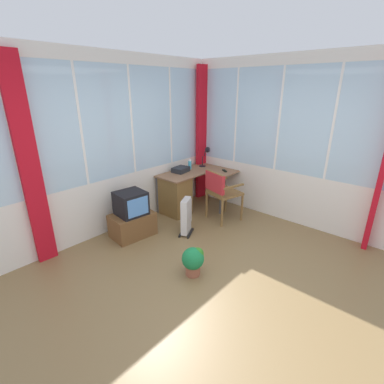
{
  "coord_description": "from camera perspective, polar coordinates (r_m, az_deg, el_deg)",
  "views": [
    {
      "loc": [
        -2.32,
        -1.64,
        2.21
      ],
      "look_at": [
        0.57,
        0.94,
        0.76
      ],
      "focal_mm": 26.24,
      "sensor_mm": 36.0,
      "label": 1
    }
  ],
  "objects": [
    {
      "name": "ground",
      "position": [
        3.62,
        5.28,
        -17.8
      ],
      "size": [
        5.27,
        5.16,
        0.06
      ],
      "primitive_type": "cube",
      "color": "olive"
    },
    {
      "name": "north_window_panel",
      "position": [
        4.49,
        -16.46,
        8.73
      ],
      "size": [
        4.27,
        0.07,
        2.71
      ],
      "color": "white",
      "rests_on": "ground"
    },
    {
      "name": "east_window_panel",
      "position": [
        4.85,
        21.51,
        8.97
      ],
      "size": [
        0.07,
        4.16,
        2.71
      ],
      "color": "white",
      "rests_on": "ground"
    },
    {
      "name": "curtain_north_left",
      "position": [
        3.95,
        -30.16,
        4.49
      ],
      "size": [
        0.24,
        0.08,
        2.61
      ],
      "primitive_type": "cube",
      "rotation": [
        0.0,
        0.0,
        -0.02
      ],
      "color": "red",
      "rests_on": "ground"
    },
    {
      "name": "curtain_corner",
      "position": [
        5.74,
        1.96,
        11.45
      ],
      "size": [
        0.24,
        0.1,
        2.61
      ],
      "primitive_type": "cube",
      "rotation": [
        0.0,
        0.0,
        -0.11
      ],
      "color": "red",
      "rests_on": "ground"
    },
    {
      "name": "desk",
      "position": [
        5.15,
        -2.85,
        -0.09
      ],
      "size": [
        1.31,
        0.97,
        0.72
      ],
      "color": "#8A6143",
      "rests_on": "ground"
    },
    {
      "name": "desk_lamp",
      "position": [
        5.6,
        3.05,
        7.81
      ],
      "size": [
        0.24,
        0.21,
        0.39
      ],
      "color": "black",
      "rests_on": "desk"
    },
    {
      "name": "tv_remote",
      "position": [
        5.33,
        6.65,
        4.33
      ],
      "size": [
        0.12,
        0.15,
        0.02
      ],
      "primitive_type": "cube",
      "rotation": [
        0.0,
        0.0,
        -0.58
      ],
      "color": "black",
      "rests_on": "desk"
    },
    {
      "name": "spray_bottle",
      "position": [
        5.43,
        -0.45,
        5.78
      ],
      "size": [
        0.06,
        0.06,
        0.22
      ],
      "color": "#46B9DA",
      "rests_on": "desk"
    },
    {
      "name": "paper_tray",
      "position": [
        5.25,
        -2.31,
        4.58
      ],
      "size": [
        0.33,
        0.27,
        0.09
      ],
      "primitive_type": "cube",
      "rotation": [
        0.0,
        0.0,
        0.13
      ],
      "color": "#222429",
      "rests_on": "desk"
    },
    {
      "name": "wooden_armchair",
      "position": [
        4.78,
        5.62,
        0.65
      ],
      "size": [
        0.6,
        0.59,
        0.9
      ],
      "color": "brown",
      "rests_on": "ground"
    },
    {
      "name": "tv_on_stand",
      "position": [
        4.47,
        -12.08,
        -4.95
      ],
      "size": [
        0.68,
        0.51,
        0.73
      ],
      "color": "brown",
      "rests_on": "ground"
    },
    {
      "name": "space_heater",
      "position": [
        4.45,
        -1.14,
        -4.84
      ],
      "size": [
        0.37,
        0.3,
        0.6
      ],
      "color": "silver",
      "rests_on": "ground"
    },
    {
      "name": "potted_plant",
      "position": [
        3.56,
        0.3,
        -13.58
      ],
      "size": [
        0.28,
        0.28,
        0.37
      ],
      "color": "#9E573E",
      "rests_on": "ground"
    }
  ]
}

